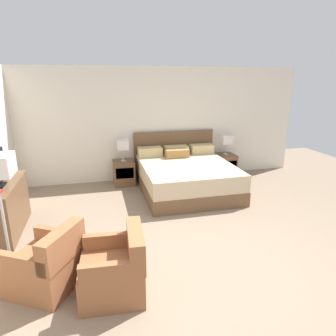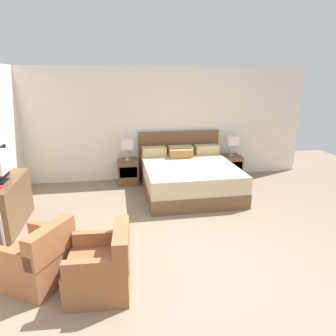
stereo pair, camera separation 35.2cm
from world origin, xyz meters
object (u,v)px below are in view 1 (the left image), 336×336
at_px(table_lamp_left, 123,145).
at_px(armchair_companion, 116,270).
at_px(nightstand_right, 225,165).
at_px(armchair_by_window, 47,265).
at_px(dresser, 4,208).
at_px(table_lamp_right, 226,140).
at_px(bed, 186,176).
at_px(nightstand_left, 124,173).

distance_m(table_lamp_left, armchair_companion, 3.67).
distance_m(nightstand_right, table_lamp_left, 2.54).
relative_size(table_lamp_left, armchair_by_window, 0.51).
distance_m(table_lamp_left, dresser, 2.72).
bearing_deg(table_lamp_left, nightstand_right, -0.03).
height_order(table_lamp_right, armchair_companion, table_lamp_right).
bearing_deg(bed, table_lamp_left, 148.92).
xyz_separation_m(bed, nightstand_right, (1.23, 0.74, -0.06)).
xyz_separation_m(bed, armchair_by_window, (-2.42, -2.57, -0.05)).
distance_m(nightstand_right, armchair_by_window, 4.92).
height_order(nightstand_left, table_lamp_right, table_lamp_right).
bearing_deg(armchair_by_window, armchair_companion, -20.54).
bearing_deg(table_lamp_left, armchair_companion, -97.11).
xyz_separation_m(nightstand_left, nightstand_right, (2.45, 0.00, 0.00)).
distance_m(bed, nightstand_right, 1.43).
bearing_deg(dresser, bed, 17.82).
bearing_deg(table_lamp_left, bed, -31.08).
relative_size(bed, nightstand_left, 3.86).
xyz_separation_m(nightstand_left, table_lamp_right, (2.45, 0.00, 0.64)).
bearing_deg(armchair_companion, table_lamp_right, 51.03).
relative_size(table_lamp_right, armchair_by_window, 0.51).
bearing_deg(armchair_companion, nightstand_left, 82.89).
bearing_deg(dresser, armchair_by_window, -62.22).
xyz_separation_m(bed, armchair_companion, (-1.67, -2.85, -0.05)).
relative_size(nightstand_left, armchair_companion, 0.71).
height_order(table_lamp_left, dresser, table_lamp_left).
height_order(nightstand_right, dresser, dresser).
distance_m(nightstand_left, table_lamp_right, 2.54).
relative_size(nightstand_right, dresser, 0.41).
bearing_deg(armchair_companion, table_lamp_left, 82.89).
xyz_separation_m(table_lamp_left, armchair_companion, (-0.45, -3.59, -0.62)).
height_order(bed, armchair_by_window, bed).
bearing_deg(nightstand_left, armchair_by_window, -109.87).
height_order(dresser, armchair_by_window, dresser).
distance_m(table_lamp_left, table_lamp_right, 2.45).
height_order(nightstand_right, table_lamp_left, table_lamp_left).
height_order(nightstand_right, armchair_companion, armchair_companion).
relative_size(table_lamp_right, dresser, 0.36).
relative_size(armchair_by_window, armchair_companion, 1.23).
distance_m(nightstand_right, dresser, 4.80).
relative_size(bed, table_lamp_right, 4.37).
height_order(table_lamp_right, armchair_by_window, table_lamp_right).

